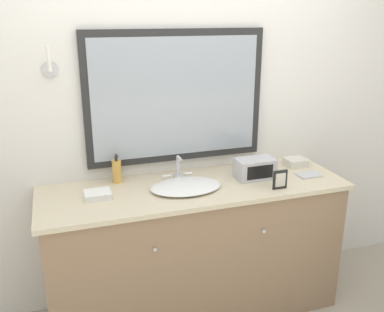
{
  "coord_description": "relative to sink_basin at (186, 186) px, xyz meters",
  "views": [
    {
      "loc": [
        -0.8,
        -2.02,
        1.95
      ],
      "look_at": [
        -0.02,
        0.34,
        1.12
      ],
      "focal_mm": 40.0,
      "sensor_mm": 36.0,
      "label": 1
    }
  ],
  "objects": [
    {
      "name": "wall_back",
      "position": [
        0.07,
        0.36,
        0.34
      ],
      "size": [
        8.0,
        0.18,
        2.55
      ],
      "color": "white",
      "rests_on": "ground_plane"
    },
    {
      "name": "picture_frame",
      "position": [
        0.55,
        -0.19,
        0.04
      ],
      "size": [
        0.09,
        0.01,
        0.12
      ],
      "color": "black",
      "rests_on": "vanity_counter"
    },
    {
      "name": "appliance_box",
      "position": [
        0.49,
        0.03,
        0.05
      ],
      "size": [
        0.25,
        0.15,
        0.13
      ],
      "color": "#BCBCC1",
      "rests_on": "vanity_counter"
    },
    {
      "name": "soap_bottle",
      "position": [
        -0.39,
        0.23,
        0.06
      ],
      "size": [
        0.06,
        0.06,
        0.19
      ],
      "color": "gold",
      "rests_on": "vanity_counter"
    },
    {
      "name": "metal_tray",
      "position": [
        0.85,
        -0.04,
        -0.01
      ],
      "size": [
        0.15,
        0.12,
        0.01
      ],
      "color": "silver",
      "rests_on": "vanity_counter"
    },
    {
      "name": "vanity_counter",
      "position": [
        0.07,
        0.02,
        -0.48
      ],
      "size": [
        1.94,
        0.62,
        0.92
      ],
      "color": "#937556",
      "rests_on": "ground_plane"
    },
    {
      "name": "sink_basin",
      "position": [
        0.0,
        0.0,
        0.0
      ],
      "size": [
        0.44,
        0.36,
        0.17
      ],
      "color": "white",
      "rests_on": "vanity_counter"
    },
    {
      "name": "hand_towel_near_sink",
      "position": [
        -0.53,
        0.03,
        -0.0
      ],
      "size": [
        0.15,
        0.13,
        0.04
      ],
      "color": "white",
      "rests_on": "vanity_counter"
    },
    {
      "name": "hand_towel_far_corner",
      "position": [
        0.87,
        0.15,
        0.01
      ],
      "size": [
        0.14,
        0.13,
        0.05
      ],
      "color": "silver",
      "rests_on": "vanity_counter"
    }
  ]
}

